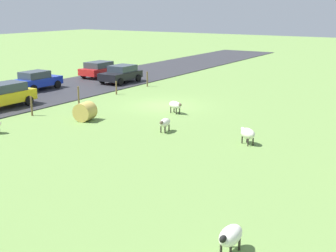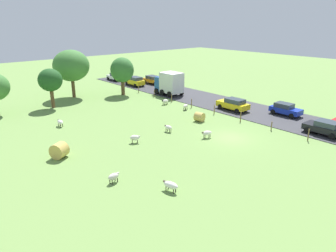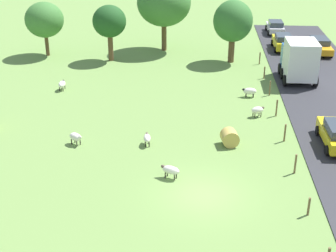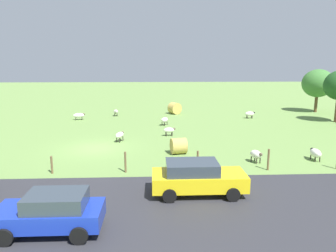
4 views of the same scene
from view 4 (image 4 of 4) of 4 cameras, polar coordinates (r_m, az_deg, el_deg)
ground_plane at (r=23.99m, az=-13.10°, el=-3.97°), size 160.00×160.00×0.00m
road_strip at (r=14.63m, az=-20.46°, el=-14.56°), size 8.00×80.00×0.06m
sheep_0 at (r=36.87m, az=14.66°, el=2.16°), size 0.54×1.13×0.80m
sheep_1 at (r=37.80m, az=-9.47°, el=2.58°), size 1.07×0.63×0.77m
sheep_2 at (r=22.53m, az=25.27°, el=-4.48°), size 1.17×0.55×0.78m
sheep_3 at (r=36.11m, az=-15.91°, el=1.86°), size 0.75×1.34×0.76m
sheep_4 at (r=27.12m, az=0.23°, el=-0.77°), size 0.57×1.07×0.75m
sheep_5 at (r=25.47m, az=-8.77°, el=-1.65°), size 1.20×0.84×0.79m
sheep_6 at (r=31.69m, az=-0.64°, el=1.09°), size 1.08×0.97×0.82m
sheep_7 at (r=20.73m, az=15.74°, el=-5.01°), size 1.08×0.83×0.81m
hay_bale_0 at (r=21.92m, az=1.94°, el=-3.64°), size 1.27×1.21×1.11m
hay_bale_1 at (r=38.81m, az=1.23°, el=3.25°), size 1.69×1.79×1.41m
tree_1 at (r=44.21m, az=25.62°, el=7.02°), size 3.86×3.86×5.45m
fence_post_1 at (r=19.26m, az=-20.40°, el=-6.66°), size 0.12×0.12×1.03m
fence_post_2 at (r=18.39m, az=-7.77°, el=-6.53°), size 0.12×0.12×1.24m
fence_post_3 at (r=18.49m, az=5.41°, el=-6.38°), size 0.12×0.12×1.23m
fence_post_4 at (r=19.51m, az=17.80°, el=-5.85°), size 0.12×0.12×1.29m
car_2 at (r=15.23m, az=5.29°, el=-9.24°), size 2.07×4.46×1.61m
car_6 at (r=12.77m, az=-20.49°, el=-14.43°), size 1.96×3.92×1.52m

